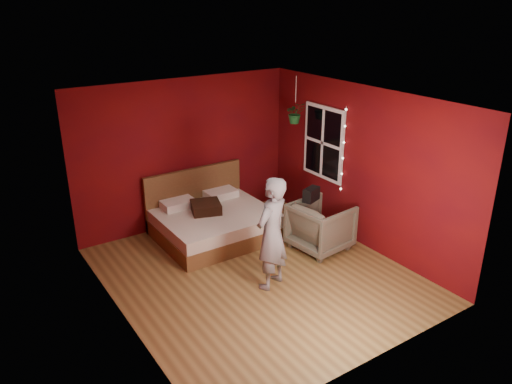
{
  "coord_description": "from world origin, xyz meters",
  "views": [
    {
      "loc": [
        -3.57,
        -5.33,
        3.88
      ],
      "look_at": [
        0.24,
        0.4,
        1.14
      ],
      "focal_mm": 35.0,
      "sensor_mm": 36.0,
      "label": 1
    }
  ],
  "objects": [
    {
      "name": "floor",
      "position": [
        0.0,
        0.0,
        0.0
      ],
      "size": [
        4.5,
        4.5,
        0.0
      ],
      "primitive_type": "plane",
      "color": "olive",
      "rests_on": "ground"
    },
    {
      "name": "room_walls",
      "position": [
        0.0,
        0.0,
        1.68
      ],
      "size": [
        4.04,
        4.54,
        2.62
      ],
      "color": "#660B0A",
      "rests_on": "ground"
    },
    {
      "name": "window",
      "position": [
        1.97,
        0.9,
        1.5
      ],
      "size": [
        0.05,
        0.97,
        1.27
      ],
      "color": "white",
      "rests_on": "room_walls"
    },
    {
      "name": "fairy_lights",
      "position": [
        1.94,
        0.38,
        1.5
      ],
      "size": [
        0.04,
        0.04,
        1.45
      ],
      "color": "silver",
      "rests_on": "room_walls"
    },
    {
      "name": "bed",
      "position": [
        0.09,
        1.49,
        0.27
      ],
      "size": [
        1.87,
        1.59,
        1.03
      ],
      "color": "brown",
      "rests_on": "ground"
    },
    {
      "name": "person",
      "position": [
        0.01,
        -0.34,
        0.82
      ],
      "size": [
        0.7,
        0.59,
        1.64
      ],
      "primitive_type": "imported",
      "rotation": [
        0.0,
        0.0,
        3.53
      ],
      "color": "slate",
      "rests_on": "ground"
    },
    {
      "name": "armchair",
      "position": [
        1.32,
        0.13,
        0.39
      ],
      "size": [
        0.95,
        0.93,
        0.79
      ],
      "primitive_type": "imported",
      "rotation": [
        0.0,
        0.0,
        1.68
      ],
      "color": "#5C5949",
      "rests_on": "ground"
    },
    {
      "name": "handbag",
      "position": [
        1.25,
        0.32,
        0.9
      ],
      "size": [
        0.34,
        0.25,
        0.22
      ],
      "primitive_type": "cube",
      "rotation": [
        0.0,
        0.0,
        0.36
      ],
      "color": "black",
      "rests_on": "armchair"
    },
    {
      "name": "throw_pillow",
      "position": [
        -0.02,
        1.52,
        0.55
      ],
      "size": [
        0.6,
        0.6,
        0.17
      ],
      "primitive_type": "cube",
      "rotation": [
        0.0,
        0.0,
        -0.33
      ],
      "color": "#311B10",
      "rests_on": "bed"
    },
    {
      "name": "hanging_plant",
      "position": [
        1.67,
        1.33,
        1.97
      ],
      "size": [
        0.41,
        0.39,
        0.81
      ],
      "color": "silver",
      "rests_on": "room_walls"
    }
  ]
}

